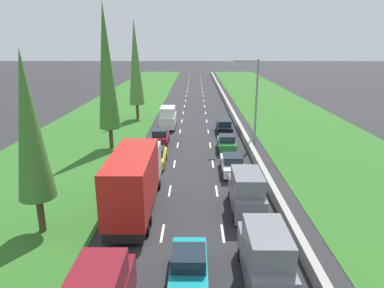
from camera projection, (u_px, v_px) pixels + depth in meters
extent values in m
plane|color=#28282B|center=(195.00, 103.00, 63.36)|extent=(300.00, 300.00, 0.00)
cube|color=#2D6623|center=(125.00, 103.00, 63.47)|extent=(14.00, 140.00, 0.04)
cube|color=#2D6623|center=(273.00, 103.00, 63.22)|extent=(14.00, 140.00, 0.04)
cube|color=#9E9B93|center=(226.00, 101.00, 63.18)|extent=(0.44, 120.00, 0.85)
cube|color=white|center=(162.00, 233.00, 20.18)|extent=(0.14, 2.00, 0.01)
cube|color=white|center=(170.00, 191.00, 25.94)|extent=(0.14, 2.00, 0.01)
cube|color=white|center=(174.00, 164.00, 31.70)|extent=(0.14, 2.00, 0.01)
cube|color=white|center=(178.00, 145.00, 37.46)|extent=(0.14, 2.00, 0.01)
cube|color=white|center=(180.00, 131.00, 43.22)|extent=(0.14, 2.00, 0.01)
cube|color=white|center=(182.00, 121.00, 48.98)|extent=(0.14, 2.00, 0.01)
cube|color=white|center=(183.00, 113.00, 54.73)|extent=(0.14, 2.00, 0.01)
cube|color=white|center=(184.00, 106.00, 60.49)|extent=(0.14, 2.00, 0.01)
cube|color=white|center=(185.00, 101.00, 66.25)|extent=(0.14, 2.00, 0.01)
cube|color=white|center=(186.00, 96.00, 72.01)|extent=(0.14, 2.00, 0.01)
cube|color=white|center=(187.00, 92.00, 77.77)|extent=(0.14, 2.00, 0.01)
cube|color=white|center=(188.00, 89.00, 83.53)|extent=(0.14, 2.00, 0.01)
cube|color=white|center=(188.00, 86.00, 89.29)|extent=(0.14, 2.00, 0.01)
cube|color=white|center=(189.00, 83.00, 95.05)|extent=(0.14, 2.00, 0.01)
cube|color=white|center=(189.00, 81.00, 100.80)|extent=(0.14, 2.00, 0.01)
cube|color=white|center=(189.00, 79.00, 106.56)|extent=(0.14, 2.00, 0.01)
cube|color=white|center=(190.00, 77.00, 112.32)|extent=(0.14, 2.00, 0.01)
cube|color=white|center=(190.00, 75.00, 118.08)|extent=(0.14, 2.00, 0.01)
cube|color=white|center=(223.00, 233.00, 20.15)|extent=(0.14, 2.00, 0.01)
cube|color=white|center=(217.00, 191.00, 25.91)|extent=(0.14, 2.00, 0.01)
cube|color=white|center=(213.00, 164.00, 31.67)|extent=(0.14, 2.00, 0.01)
cube|color=white|center=(210.00, 145.00, 37.42)|extent=(0.14, 2.00, 0.01)
cube|color=white|center=(208.00, 132.00, 43.18)|extent=(0.14, 2.00, 0.01)
cube|color=white|center=(207.00, 121.00, 48.94)|extent=(0.14, 2.00, 0.01)
cube|color=white|center=(206.00, 113.00, 54.70)|extent=(0.14, 2.00, 0.01)
cube|color=white|center=(205.00, 106.00, 60.46)|extent=(0.14, 2.00, 0.01)
cube|color=white|center=(204.00, 101.00, 66.22)|extent=(0.14, 2.00, 0.01)
cube|color=white|center=(203.00, 96.00, 71.98)|extent=(0.14, 2.00, 0.01)
cube|color=white|center=(203.00, 92.00, 77.74)|extent=(0.14, 2.00, 0.01)
cube|color=white|center=(202.00, 89.00, 83.49)|extent=(0.14, 2.00, 0.01)
cube|color=white|center=(202.00, 86.00, 89.25)|extent=(0.14, 2.00, 0.01)
cube|color=white|center=(201.00, 83.00, 95.01)|extent=(0.14, 2.00, 0.01)
cube|color=white|center=(201.00, 81.00, 100.77)|extent=(0.14, 2.00, 0.01)
cube|color=white|center=(201.00, 79.00, 106.53)|extent=(0.14, 2.00, 0.01)
cube|color=white|center=(200.00, 77.00, 112.29)|extent=(0.14, 2.00, 0.01)
cube|color=white|center=(200.00, 75.00, 118.05)|extent=(0.14, 2.00, 0.01)
cube|color=maroon|center=(96.00, 285.00, 12.47)|extent=(1.80, 3.10, 1.10)
cube|color=teal|center=(189.00, 267.00, 15.99)|extent=(1.68, 3.90, 0.76)
cube|color=#19232D|center=(189.00, 258.00, 15.51)|extent=(1.52, 1.60, 0.64)
cylinder|color=black|center=(174.00, 259.00, 17.27)|extent=(0.22, 0.64, 0.64)
cylinder|color=black|center=(205.00, 259.00, 17.25)|extent=(0.22, 0.64, 0.64)
cube|color=slate|center=(264.00, 262.00, 15.88)|extent=(1.90, 4.90, 1.40)
cube|color=slate|center=(267.00, 241.00, 15.24)|extent=(1.80, 3.10, 1.10)
cylinder|color=black|center=(240.00, 255.00, 17.54)|extent=(0.22, 0.64, 0.64)
cylinder|color=black|center=(275.00, 255.00, 17.52)|extent=(0.22, 0.64, 0.64)
cube|color=black|center=(137.00, 201.00, 22.97)|extent=(2.20, 9.40, 0.56)
cube|color=silver|center=(144.00, 161.00, 25.99)|extent=(2.40, 2.20, 2.50)
cube|color=#B21E19|center=(133.00, 180.00, 21.37)|extent=(2.44, 7.20, 3.30)
cylinder|color=black|center=(129.00, 185.00, 26.22)|extent=(0.22, 0.64, 0.64)
cylinder|color=black|center=(159.00, 185.00, 26.20)|extent=(0.22, 0.64, 0.64)
cylinder|color=black|center=(113.00, 221.00, 20.96)|extent=(0.22, 0.64, 0.64)
cylinder|color=black|center=(150.00, 221.00, 20.94)|extent=(0.22, 0.64, 0.64)
cylinder|color=black|center=(108.00, 230.00, 19.93)|extent=(0.22, 0.64, 0.64)
cylinder|color=black|center=(147.00, 230.00, 19.90)|extent=(0.22, 0.64, 0.64)
cube|color=slate|center=(246.00, 197.00, 22.52)|extent=(1.90, 4.90, 1.40)
cube|color=slate|center=(247.00, 181.00, 21.88)|extent=(1.80, 3.10, 1.10)
cylinder|color=black|center=(230.00, 197.00, 24.18)|extent=(0.22, 0.64, 0.64)
cylinder|color=black|center=(255.00, 197.00, 24.16)|extent=(0.22, 0.64, 0.64)
cylinder|color=black|center=(235.00, 218.00, 21.26)|extent=(0.22, 0.64, 0.64)
cylinder|color=black|center=(263.00, 218.00, 21.25)|extent=(0.22, 0.64, 0.64)
cube|color=white|center=(232.00, 165.00, 29.28)|extent=(1.76, 4.50, 0.72)
cube|color=#19232D|center=(233.00, 159.00, 28.95)|extent=(1.56, 1.90, 0.60)
cylinder|color=black|center=(221.00, 164.00, 30.73)|extent=(0.22, 0.64, 0.64)
cylinder|color=black|center=(239.00, 164.00, 30.71)|extent=(0.22, 0.64, 0.64)
cylinder|color=black|center=(224.00, 176.00, 28.05)|extent=(0.22, 0.64, 0.64)
cylinder|color=black|center=(244.00, 176.00, 28.04)|extent=(0.22, 0.64, 0.64)
cube|color=yellow|center=(155.00, 158.00, 31.23)|extent=(1.76, 4.50, 0.72)
cube|color=#19232D|center=(155.00, 151.00, 30.90)|extent=(1.56, 1.90, 0.60)
cylinder|color=black|center=(149.00, 157.00, 32.68)|extent=(0.22, 0.64, 0.64)
cylinder|color=black|center=(166.00, 157.00, 32.67)|extent=(0.22, 0.64, 0.64)
cylinder|color=black|center=(145.00, 167.00, 30.00)|extent=(0.22, 0.64, 0.64)
cylinder|color=black|center=(163.00, 167.00, 29.99)|extent=(0.22, 0.64, 0.64)
cube|color=maroon|center=(160.00, 138.00, 37.59)|extent=(1.68, 3.90, 0.76)
cube|color=#19232D|center=(160.00, 133.00, 37.10)|extent=(1.52, 1.60, 0.64)
cylinder|color=black|center=(155.00, 139.00, 38.86)|extent=(0.22, 0.64, 0.64)
cylinder|color=black|center=(168.00, 139.00, 38.85)|extent=(0.22, 0.64, 0.64)
cylinder|color=black|center=(152.00, 145.00, 36.54)|extent=(0.22, 0.64, 0.64)
cylinder|color=black|center=(167.00, 145.00, 36.53)|extent=(0.22, 0.64, 0.64)
cube|color=white|center=(168.00, 120.00, 44.64)|extent=(1.90, 4.90, 1.40)
cube|color=white|center=(168.00, 111.00, 44.00)|extent=(1.80, 3.10, 1.10)
cylinder|color=black|center=(162.00, 123.00, 46.30)|extent=(0.22, 0.64, 0.64)
cylinder|color=black|center=(176.00, 123.00, 46.29)|extent=(0.22, 0.64, 0.64)
cylinder|color=black|center=(160.00, 128.00, 43.39)|extent=(0.22, 0.64, 0.64)
cylinder|color=black|center=(174.00, 129.00, 43.37)|extent=(0.22, 0.64, 0.64)
cube|color=#237A33|center=(226.00, 144.00, 35.39)|extent=(1.68, 3.90, 0.76)
cube|color=#19232D|center=(227.00, 138.00, 34.90)|extent=(1.52, 1.60, 0.64)
cylinder|color=black|center=(218.00, 144.00, 36.66)|extent=(0.22, 0.64, 0.64)
cylinder|color=black|center=(232.00, 144.00, 36.65)|extent=(0.22, 0.64, 0.64)
cylinder|color=black|center=(220.00, 151.00, 34.34)|extent=(0.22, 0.64, 0.64)
cylinder|color=black|center=(235.00, 151.00, 34.33)|extent=(0.22, 0.64, 0.64)
cube|color=black|center=(224.00, 128.00, 42.30)|extent=(1.76, 4.50, 0.72)
cube|color=#19232D|center=(224.00, 123.00, 41.97)|extent=(1.56, 1.90, 0.60)
cylinder|color=black|center=(217.00, 128.00, 43.75)|extent=(0.22, 0.64, 0.64)
cylinder|color=black|center=(229.00, 128.00, 43.73)|extent=(0.22, 0.64, 0.64)
cylinder|color=black|center=(218.00, 133.00, 41.07)|extent=(0.22, 0.64, 0.64)
cylinder|color=black|center=(232.00, 133.00, 41.05)|extent=(0.22, 0.64, 0.64)
cylinder|color=#4C3823|center=(41.00, 214.00, 20.09)|extent=(0.39, 0.39, 2.20)
cone|color=#3D752D|center=(29.00, 126.00, 18.63)|extent=(2.06, 2.06, 8.22)
cylinder|color=#4C3823|center=(111.00, 138.00, 36.10)|extent=(0.41, 0.41, 2.20)
cone|color=#3D752D|center=(106.00, 67.00, 34.07)|extent=(2.16, 2.16, 12.33)
cylinder|color=#4C3823|center=(138.00, 112.00, 49.82)|extent=(0.41, 0.41, 2.20)
cone|color=#4C7F38|center=(135.00, 63.00, 47.89)|extent=(2.14, 2.14, 11.53)
cylinder|color=gray|center=(256.00, 103.00, 36.71)|extent=(0.20, 0.20, 9.00)
cylinder|color=gray|center=(245.00, 61.00, 35.50)|extent=(2.80, 0.12, 0.12)
cube|color=silver|center=(231.00, 62.00, 35.54)|extent=(0.60, 0.28, 0.20)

